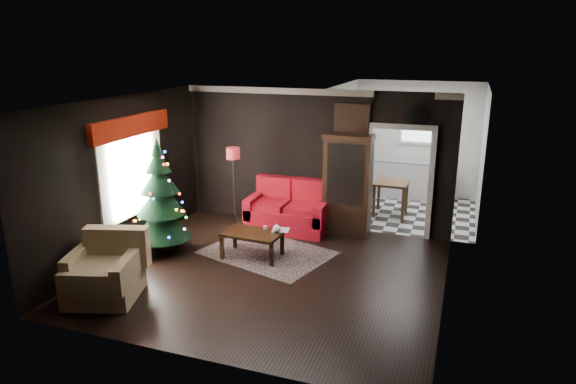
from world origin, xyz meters
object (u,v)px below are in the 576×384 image
(loveseat, at_px, (288,206))
(curio_cabinet, at_px, (348,187))
(christmas_tree, at_px, (160,196))
(floor_lamp, at_px, (234,189))
(wall_clock, at_px, (416,115))
(armchair, at_px, (103,269))
(kitchen_table, at_px, (390,198))
(teapot, at_px, (277,228))
(coffee_table, at_px, (252,244))

(loveseat, bearing_deg, curio_cabinet, 10.83)
(christmas_tree, bearing_deg, floor_lamp, 65.06)
(curio_cabinet, height_order, wall_clock, wall_clock)
(armchair, xyz_separation_m, kitchen_table, (3.40, 5.29, -0.08))
(loveseat, relative_size, floor_lamp, 0.99)
(floor_lamp, bearing_deg, armchair, -99.49)
(wall_clock, height_order, kitchen_table, wall_clock)
(christmas_tree, xyz_separation_m, teapot, (2.03, 0.43, -0.51))
(curio_cabinet, xyz_separation_m, coffee_table, (-1.28, -1.75, -0.71))
(curio_cabinet, relative_size, armchair, 1.83)
(loveseat, height_order, kitchen_table, loveseat)
(loveseat, xyz_separation_m, coffee_table, (-0.13, -1.53, -0.26))
(armchair, relative_size, wall_clock, 3.25)
(coffee_table, bearing_deg, teapot, 19.06)
(loveseat, bearing_deg, floor_lamp, -163.98)
(kitchen_table, bearing_deg, wall_clock, -66.25)
(curio_cabinet, xyz_separation_m, kitchen_table, (0.65, 1.43, -0.57))
(loveseat, distance_m, teapot, 1.42)
(coffee_table, bearing_deg, christmas_tree, -169.72)
(wall_clock, bearing_deg, kitchen_table, 113.75)
(curio_cabinet, distance_m, floor_lamp, 2.26)
(floor_lamp, xyz_separation_m, armchair, (-0.56, -3.34, -0.37))
(curio_cabinet, height_order, kitchen_table, curio_cabinet)
(loveseat, relative_size, curio_cabinet, 0.89)
(loveseat, bearing_deg, christmas_tree, -133.90)
(armchair, xyz_separation_m, teapot, (1.88, 2.25, 0.08))
(coffee_table, bearing_deg, curio_cabinet, 53.77)
(armchair, distance_m, wall_clock, 5.97)
(wall_clock, bearing_deg, curio_cabinet, -171.47)
(armchair, xyz_separation_m, wall_clock, (3.95, 4.04, 1.92))
(teapot, bearing_deg, kitchen_table, 63.32)
(christmas_tree, xyz_separation_m, armchair, (0.15, -1.81, -0.59))
(teapot, height_order, kitchen_table, kitchen_table)
(christmas_tree, bearing_deg, armchair, -85.25)
(floor_lamp, bearing_deg, coffee_table, -53.35)
(loveseat, xyz_separation_m, kitchen_table, (1.80, 1.65, -0.12))
(christmas_tree, distance_m, wall_clock, 4.86)
(wall_clock, bearing_deg, floor_lamp, -168.35)
(curio_cabinet, bearing_deg, loveseat, -169.17)
(kitchen_table, bearing_deg, coffee_table, -121.28)
(coffee_table, distance_m, kitchen_table, 3.72)
(christmas_tree, bearing_deg, loveseat, 46.10)
(christmas_tree, xyz_separation_m, wall_clock, (4.11, 2.22, 1.33))
(curio_cabinet, bearing_deg, christmas_tree, -144.87)
(coffee_table, bearing_deg, wall_clock, 37.87)
(floor_lamp, relative_size, armchair, 1.64)
(curio_cabinet, distance_m, coffee_table, 2.28)
(curio_cabinet, height_order, teapot, curio_cabinet)
(christmas_tree, height_order, wall_clock, wall_clock)
(loveseat, bearing_deg, kitchen_table, 42.51)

